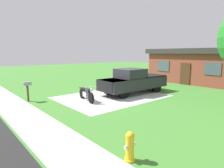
# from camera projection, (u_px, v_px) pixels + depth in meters

# --- Properties ---
(ground_plane) EXTENTS (80.00, 80.00, 0.00)m
(ground_plane) POSITION_uv_depth(u_px,v_px,m) (112.00, 97.00, 13.65)
(ground_plane) COLOR #428231
(driveway_pad) EXTENTS (5.32, 7.27, 0.01)m
(driveway_pad) POSITION_uv_depth(u_px,v_px,m) (112.00, 97.00, 13.65)
(driveway_pad) COLOR #B2B2B2
(driveway_pad) RESTS_ON ground
(sidewalk_strip) EXTENTS (36.00, 1.80, 0.01)m
(sidewalk_strip) POSITION_uv_depth(u_px,v_px,m) (23.00, 113.00, 9.81)
(sidewalk_strip) COLOR #BABAB5
(sidewalk_strip) RESTS_ON ground
(motorcycle) EXTENTS (2.19, 0.78, 1.09)m
(motorcycle) POSITION_uv_depth(u_px,v_px,m) (86.00, 94.00, 12.40)
(motorcycle) COLOR black
(motorcycle) RESTS_ON ground
(pickup_truck) EXTENTS (2.12, 5.67, 1.90)m
(pickup_truck) POSITION_uv_depth(u_px,v_px,m) (134.00, 81.00, 14.71)
(pickup_truck) COLOR black
(pickup_truck) RESTS_ON ground
(fire_hydrant) EXTENTS (0.32, 0.40, 0.87)m
(fire_hydrant) POSITION_uv_depth(u_px,v_px,m) (130.00, 146.00, 5.46)
(fire_hydrant) COLOR yellow
(fire_hydrant) RESTS_ON ground
(mailbox) EXTENTS (0.26, 0.48, 1.26)m
(mailbox) POSITION_uv_depth(u_px,v_px,m) (27.00, 86.00, 12.16)
(mailbox) COLOR #4C3823
(mailbox) RESTS_ON ground
(neighbor_house) EXTENTS (9.60, 5.60, 3.50)m
(neighbor_house) POSITION_uv_depth(u_px,v_px,m) (198.00, 65.00, 20.18)
(neighbor_house) COLOR brown
(neighbor_house) RESTS_ON ground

